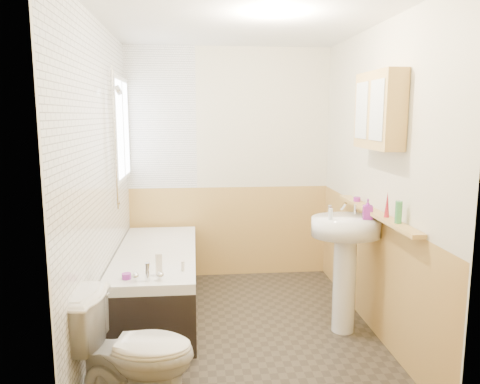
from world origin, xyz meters
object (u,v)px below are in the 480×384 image
pine_shelf (375,213)px  medicine_cabinet (379,110)px  bathtub (157,280)px  sink (345,251)px  toilet (134,352)px

pine_shelf → medicine_cabinet: 0.80m
bathtub → sink: bearing=-19.2°
bathtub → toilet: size_ratio=2.37×
medicine_cabinet → bathtub: bearing=158.7°
pine_shelf → bathtub: bearing=160.5°
toilet → medicine_cabinet: size_ratio=1.17×
bathtub → medicine_cabinet: medicine_cabinet is taller
bathtub → pine_shelf: (1.77, -0.63, 0.72)m
pine_shelf → medicine_cabinet: (-0.03, -0.05, 0.80)m
bathtub → pine_shelf: 2.01m
toilet → medicine_cabinet: 2.42m
pine_shelf → toilet: bearing=-155.5°
bathtub → medicine_cabinet: 2.41m
sink → pine_shelf: 0.39m
sink → toilet: bearing=-154.4°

